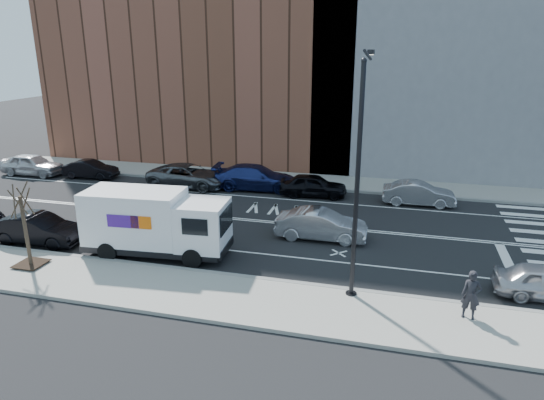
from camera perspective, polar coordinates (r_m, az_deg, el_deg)
The scene contains 19 objects.
ground at distance 27.64m, azimuth -3.70°, elevation -2.28°, with size 120.00×120.00×0.00m, color black.
sidewalk_near at distance 20.17m, azimuth -11.68°, elevation -10.35°, with size 44.00×3.60×0.15m, color gray.
sidewalk_far at distance 35.68m, azimuth 0.73°, elevation 2.51°, with size 44.00×3.60×0.15m, color gray.
curb_near at distance 21.61m, azimuth -9.59°, elevation -8.20°, with size 44.00×0.25×0.17m, color gray.
curb_far at distance 34.00m, azimuth -0.01°, elevation 1.76°, with size 44.00×0.25×0.17m, color gray.
road_markings at distance 27.64m, azimuth -3.70°, elevation -2.27°, with size 40.00×8.60×0.01m, color white, non-canonical shape.
bldg_brick at distance 43.42m, azimuth -7.81°, elevation 19.64°, with size 26.00×10.00×22.00m, color brown.
streetlight at distance 18.28m, azimuth 10.20°, elevation 3.63°, with size 0.44×4.02×9.34m.
street_tree at distance 23.69m, azimuth -26.89°, elevation -4.00°, with size 1.20×1.20×3.75m.
fedex_van at distance 23.14m, azimuth -13.58°, elevation -2.54°, with size 6.93×2.84×3.09m.
far_parked_a at distance 41.12m, azimuth -26.37°, elevation 3.76°, with size 1.92×4.78×1.63m, color #B2B2B7.
far_parked_b at distance 38.44m, azimuth -20.56°, elevation 3.39°, with size 1.41×4.03×1.33m, color black.
far_parked_c at distance 34.22m, azimuth -9.80°, elevation 2.83°, with size 2.63×5.69×1.58m, color #515359.
far_parked_d at distance 33.14m, azimuth -1.91°, elevation 2.68°, with size 2.35×5.78×1.68m, color navy.
far_parked_e at distance 31.70m, azimuth 4.88°, elevation 1.74°, with size 1.75×4.35×1.48m, color black.
far_parked_f at distance 31.24m, azimuth 16.88°, elevation 0.73°, with size 1.52×4.36×1.44m, color #A9A9AE.
driving_sedan at distance 24.74m, azimuth 5.80°, elevation -2.92°, with size 1.61×4.60×1.52m, color #ACABB0.
near_parked_rear_a at distance 26.72m, azimuth -25.77°, elevation -3.10°, with size 1.58×4.54×1.50m, color black.
pedestrian at distance 18.77m, azimuth 22.39°, elevation -10.30°, with size 0.66×0.43×1.80m, color black.
Camera 1 is at (8.31, -24.61, 9.45)m, focal length 32.00 mm.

